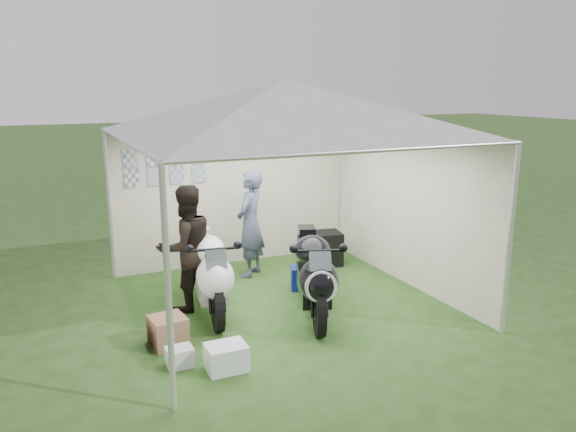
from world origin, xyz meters
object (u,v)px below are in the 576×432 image
motorcycle_white (210,270)px  equipment_box (324,248)px  person_dark_jacket (186,248)px  crate_1 (168,331)px  canopy_tent (282,113)px  person_blue_jacket (250,224)px  paddock_stand (306,278)px  motorcycle_black (314,272)px  crate_0 (226,357)px  crate_2 (180,357)px

motorcycle_white → equipment_box: motorcycle_white is taller
person_dark_jacket → crate_1: person_dark_jacket is taller
canopy_tent → crate_1: bearing=-158.4°
motorcycle_white → person_dark_jacket: bearing=144.9°
motorcycle_white → person_blue_jacket: bearing=57.9°
person_dark_jacket → paddock_stand: bearing=166.8°
motorcycle_black → crate_1: 1.97m
equipment_box → crate_0: bearing=-133.6°
person_dark_jacket → crate_0: bearing=74.3°
equipment_box → crate_0: 3.77m
paddock_stand → equipment_box: equipment_box is taller
canopy_tent → person_dark_jacket: canopy_tent is taller
person_dark_jacket → equipment_box: bearing=-173.8°
motorcycle_black → paddock_stand: (0.34, 0.90, -0.42)m
motorcycle_white → person_blue_jacket: 1.55m
motorcycle_white → person_blue_jacket: (1.00, 1.16, 0.26)m
paddock_stand → crate_1: size_ratio=1.15×
paddock_stand → person_dark_jacket: size_ratio=0.26×
canopy_tent → crate_2: bearing=-144.8°
person_blue_jacket → equipment_box: person_blue_jacket is taller
motorcycle_black → crate_2: 2.08m
motorcycle_black → equipment_box: bearing=79.0°
equipment_box → paddock_stand: bearing=-130.4°
motorcycle_black → equipment_box: 2.14m
person_blue_jacket → person_dark_jacket: bearing=-9.4°
paddock_stand → crate_2: (-2.26, -1.54, -0.06)m
person_dark_jacket → equipment_box: person_dark_jacket is taller
paddock_stand → crate_0: bearing=-135.1°
crate_0 → crate_1: size_ratio=1.09×
canopy_tent → person_blue_jacket: bearing=90.6°
motorcycle_black → paddock_stand: size_ratio=4.60×
crate_1 → crate_2: crate_1 is taller
canopy_tent → equipment_box: 2.90m
motorcycle_black → crate_1: (-1.92, -0.10, -0.41)m
canopy_tent → crate_0: size_ratio=13.53×
canopy_tent → crate_1: (-1.75, -0.69, -2.40)m
person_blue_jacket → equipment_box: bearing=133.8°
motorcycle_black → person_dark_jacket: bearing=168.6°
crate_2 → motorcycle_black: bearing=18.4°
equipment_box → canopy_tent: bearing=-136.6°
equipment_box → crate_2: bearing=-141.1°
person_dark_jacket → crate_2: person_dark_jacket is taller
crate_0 → crate_2: (-0.43, 0.28, -0.04)m
canopy_tent → crate_1: 3.05m
person_dark_jacket → person_blue_jacket: bearing=-157.1°
motorcycle_white → crate_1: bearing=-125.3°
person_dark_jacket → person_blue_jacket: (1.24, 0.92, -0.01)m
motorcycle_white → motorcycle_black: (1.19, -0.66, 0.01)m
motorcycle_white → person_dark_jacket: size_ratio=1.24×
equipment_box → motorcycle_black: bearing=-121.5°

